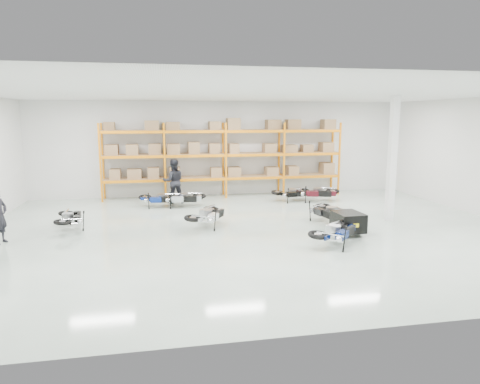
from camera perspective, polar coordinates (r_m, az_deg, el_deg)
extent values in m
plane|color=silver|center=(14.38, 1.84, -5.15)|extent=(18.00, 18.00, 0.00)
plane|color=white|center=(13.91, 1.95, 13.05)|extent=(18.00, 18.00, 0.00)
plane|color=silver|center=(20.83, -2.32, 5.80)|extent=(18.00, 0.00, 18.00)
plane|color=silver|center=(7.37, 13.82, -1.99)|extent=(18.00, 0.00, 18.00)
cube|color=orange|center=(19.82, -18.13, 3.66)|extent=(0.08, 0.08, 3.50)
cube|color=orange|center=(20.71, -17.82, 3.93)|extent=(0.08, 0.08, 3.50)
cube|color=orange|center=(19.65, -9.99, 3.95)|extent=(0.08, 0.08, 3.50)
cube|color=orange|center=(20.55, -10.03, 4.21)|extent=(0.08, 0.08, 3.50)
cube|color=orange|center=(19.88, -1.88, 4.17)|extent=(0.08, 0.08, 3.50)
cube|color=orange|center=(20.77, -2.27, 4.41)|extent=(0.08, 0.08, 3.50)
cube|color=orange|center=(20.50, 5.90, 4.29)|extent=(0.08, 0.08, 3.50)
cube|color=orange|center=(21.36, 5.21, 4.53)|extent=(0.08, 0.08, 3.50)
cube|color=orange|center=(21.46, 13.10, 4.34)|extent=(0.08, 0.08, 3.50)
cube|color=orange|center=(22.29, 12.17, 4.57)|extent=(0.08, 0.08, 3.50)
cube|color=orange|center=(19.79, -13.98, 1.37)|extent=(2.70, 0.08, 0.12)
cube|color=orange|center=(20.68, -13.84, 1.73)|extent=(2.70, 0.08, 0.12)
cube|color=#8F6C4A|center=(20.23, -13.92, 1.75)|extent=(2.68, 0.88, 0.02)
cube|color=#8F6C4A|center=(20.20, -13.94, 2.40)|extent=(2.40, 0.70, 0.44)
cube|color=orange|center=(19.82, -5.87, 1.63)|extent=(2.70, 0.08, 0.12)
cube|color=orange|center=(20.71, -6.08, 1.98)|extent=(2.70, 0.08, 0.12)
cube|color=#8F6C4A|center=(20.26, -5.98, 2.00)|extent=(2.68, 0.88, 0.02)
cube|color=#8F6C4A|center=(20.23, -6.00, 2.65)|extent=(2.40, 0.70, 0.44)
cube|color=orange|center=(20.25, 2.05, 1.84)|extent=(2.70, 0.08, 0.12)
cube|color=orange|center=(21.12, 1.51, 2.18)|extent=(2.70, 0.08, 0.12)
cube|color=#8F6C4A|center=(20.67, 1.78, 2.21)|extent=(2.68, 0.88, 0.02)
cube|color=#8F6C4A|center=(20.64, 1.78, 2.84)|extent=(2.40, 0.70, 0.44)
cube|color=orange|center=(21.04, 9.52, 2.02)|extent=(2.70, 0.08, 0.12)
cube|color=orange|center=(21.88, 8.71, 2.34)|extent=(2.70, 0.08, 0.12)
cube|color=#8F6C4A|center=(21.45, 9.11, 2.37)|extent=(2.68, 0.88, 0.02)
cube|color=#8F6C4A|center=(21.42, 9.13, 2.98)|extent=(2.40, 0.70, 0.44)
cube|color=orange|center=(19.66, -14.11, 4.54)|extent=(2.70, 0.08, 0.12)
cube|color=orange|center=(20.56, -13.97, 4.77)|extent=(2.70, 0.08, 0.12)
cube|color=#8F6C4A|center=(20.11, -14.05, 4.86)|extent=(2.68, 0.88, 0.02)
cube|color=#8F6C4A|center=(20.09, -14.07, 5.51)|extent=(2.40, 0.70, 0.44)
cube|color=orange|center=(19.70, -5.93, 4.79)|extent=(2.70, 0.08, 0.12)
cube|color=orange|center=(20.59, -6.14, 5.01)|extent=(2.70, 0.08, 0.12)
cube|color=#8F6C4A|center=(20.14, -6.04, 5.10)|extent=(2.68, 0.88, 0.02)
cube|color=#8F6C4A|center=(20.12, -6.05, 5.75)|extent=(2.40, 0.70, 0.44)
cube|color=orange|center=(20.12, 2.07, 4.95)|extent=(2.70, 0.08, 0.12)
cube|color=orange|center=(21.00, 1.53, 5.16)|extent=(2.70, 0.08, 0.12)
cube|color=#8F6C4A|center=(20.55, 1.79, 5.25)|extent=(2.68, 0.88, 0.02)
cube|color=#8F6C4A|center=(20.54, 1.80, 5.89)|extent=(2.40, 0.70, 0.44)
cube|color=orange|center=(20.92, 9.60, 5.00)|extent=(2.70, 0.08, 0.12)
cube|color=orange|center=(21.76, 8.78, 5.21)|extent=(2.70, 0.08, 0.12)
cube|color=#8F6C4A|center=(21.33, 9.19, 5.30)|extent=(2.68, 0.88, 0.02)
cube|color=#8F6C4A|center=(21.32, 9.21, 5.91)|extent=(2.40, 0.70, 0.44)
cube|color=orange|center=(19.60, -14.25, 7.74)|extent=(2.70, 0.08, 0.12)
cube|color=orange|center=(20.50, -14.10, 7.83)|extent=(2.70, 0.08, 0.12)
cube|color=#8F6C4A|center=(20.04, -14.18, 7.99)|extent=(2.68, 0.88, 0.02)
cube|color=#8F6C4A|center=(20.04, -14.21, 8.64)|extent=(2.40, 0.70, 0.44)
cube|color=orange|center=(19.63, -5.99, 7.99)|extent=(2.70, 0.08, 0.12)
cube|color=orange|center=(20.53, -6.20, 8.07)|extent=(2.70, 0.08, 0.12)
cube|color=#8F6C4A|center=(20.08, -6.10, 8.23)|extent=(2.68, 0.88, 0.02)
cube|color=#8F6C4A|center=(20.07, -6.11, 8.89)|extent=(2.40, 0.70, 0.44)
cube|color=orange|center=(20.06, 2.09, 8.08)|extent=(2.70, 0.08, 0.12)
cube|color=orange|center=(20.94, 1.54, 8.16)|extent=(2.70, 0.08, 0.12)
cube|color=#8F6C4A|center=(20.49, 1.81, 8.31)|extent=(2.68, 0.88, 0.02)
cube|color=#8F6C4A|center=(20.49, 1.81, 8.96)|extent=(2.40, 0.70, 0.44)
cube|color=orange|center=(20.86, 9.69, 8.02)|extent=(2.70, 0.08, 0.12)
cube|color=orange|center=(21.70, 8.86, 8.11)|extent=(2.70, 0.08, 0.12)
cube|color=#8F6C4A|center=(21.28, 9.27, 8.25)|extent=(2.68, 0.88, 0.02)
cube|color=#8F6C4A|center=(21.27, 9.29, 8.87)|extent=(2.40, 0.70, 0.44)
cube|color=white|center=(16.35, 19.63, 4.12)|extent=(0.25, 0.25, 4.50)
cube|color=black|center=(14.20, 14.21, -3.84)|extent=(0.87, 1.08, 0.60)
cube|color=yellow|center=(13.74, 15.12, -4.33)|extent=(0.18, 0.03, 0.12)
torus|color=black|center=(14.09, 12.64, -4.80)|extent=(0.09, 0.41, 0.41)
torus|color=black|center=(14.43, 15.66, -4.58)|extent=(0.09, 0.41, 0.41)
cylinder|color=black|center=(14.81, 13.07, -3.01)|extent=(0.10, 0.98, 0.04)
imported|color=black|center=(19.01, -8.86, 1.43)|extent=(1.01, 0.82, 1.95)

